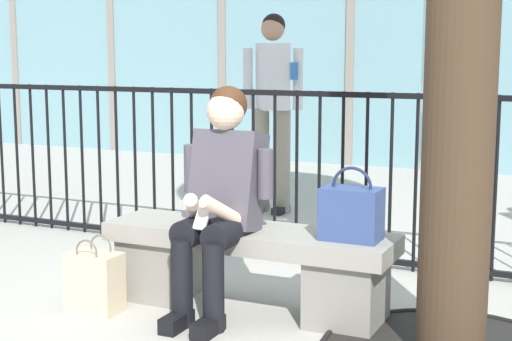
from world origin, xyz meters
The scene contains 7 objects.
ground_plane centered at (0.00, 0.00, 0.00)m, with size 60.00×60.00×0.00m, color #B2ADA3.
stone_bench centered at (0.00, 0.00, 0.27)m, with size 1.60×0.44×0.45m.
seated_person_with_phone centered at (-0.10, -0.13, 0.65)m, with size 0.52×0.66×1.21m.
handbag_on_bench centered at (0.58, -0.01, 0.59)m, with size 0.30×0.19×0.37m.
shopping_bag centered at (-0.73, -0.39, 0.17)m, with size 0.29×0.18×0.41m.
bystander_further_back centered at (-0.93, 2.43, 1.00)m, with size 0.55×0.44×1.71m.
plaza_railing centered at (0.00, 1.09, 0.57)m, with size 7.11×0.04×1.14m.
Camera 1 is at (1.74, -3.65, 1.39)m, focal length 54.07 mm.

